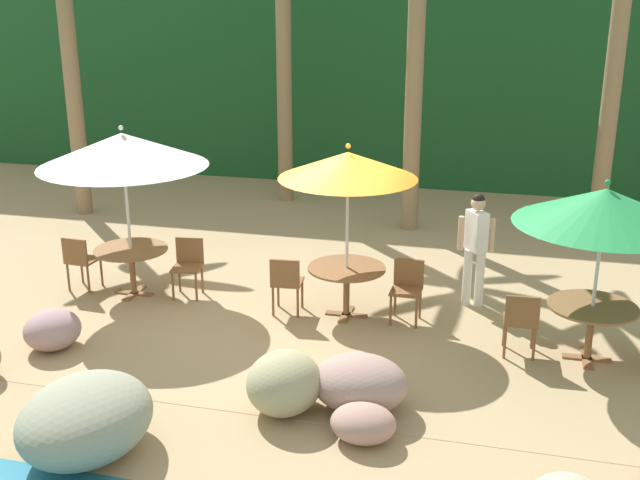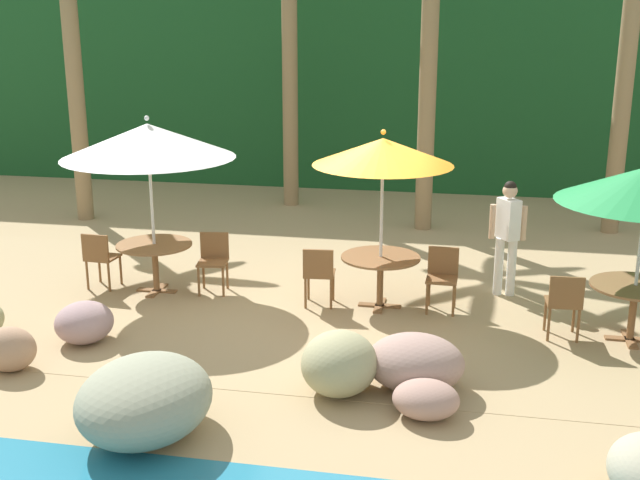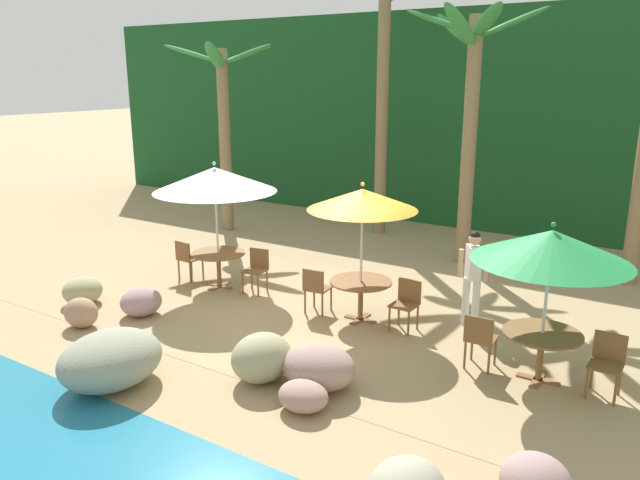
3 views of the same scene
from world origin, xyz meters
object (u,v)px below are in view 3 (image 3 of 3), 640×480
Objects in this scene: dining_table_white at (218,258)px; chair_green_seaward at (607,360)px; palm_tree_second at (383,49)px; chair_orange_inland at (316,287)px; umbrella_green at (551,246)px; dining_table_green at (542,341)px; chair_green_inland at (480,337)px; umbrella_orange at (362,200)px; chair_orange_seaward at (406,301)px; waiter_in_white at (473,271)px; chair_white_inland at (187,257)px; dining_table_orange at (361,288)px; umbrella_white at (215,179)px; palm_tree_third at (473,92)px; palm_tree_nearest at (224,109)px; chair_white_seaward at (257,267)px.

dining_table_white is 1.26× the size of chair_green_seaward.
chair_orange_inland is at bearing -73.34° from palm_tree_second.
dining_table_green is at bearing -90.00° from umbrella_green.
chair_green_inland is 9.35m from palm_tree_second.
umbrella_orange is 2.87× the size of chair_orange_inland.
dining_table_white is at bearing -178.88° from chair_orange_seaward.
chair_orange_seaward is 1.74m from chair_green_inland.
umbrella_orange is at bearing -154.18° from waiter_in_white.
chair_white_inland is 1.00× the size of chair_orange_seaward.
chair_orange_seaward is (0.85, 0.07, -0.10)m from dining_table_orange.
umbrella_white is 5.93m from palm_tree_third.
umbrella_white reaches higher than umbrella_green.
waiter_in_white reaches higher than dining_table_green.
umbrella_orange reaches higher than chair_orange_inland.
waiter_in_white reaches higher than chair_green_inland.
umbrella_orange reaches higher than waiter_in_white.
umbrella_white reaches higher than dining_table_white.
chair_orange_inland is at bearing 175.82° from chair_green_seaward.
waiter_in_white is (5.89, 0.88, 0.47)m from chair_white_inland.
dining_table_white is 5.12m from waiter_in_white.
chair_green_inland is 10.28m from palm_tree_nearest.
palm_tree_third is (-3.78, 4.91, 3.38)m from chair_green_seaward.
umbrella_white is at bearing -178.88° from chair_orange_seaward.
umbrella_orange is 1.89m from chair_orange_inland.
chair_white_inland is 5.98m from waiter_in_white.
umbrella_orange is 2.27× the size of dining_table_orange.
chair_white_seaward is 1.00× the size of chair_white_inland.
chair_white_inland is 0.17× the size of palm_tree_nearest.
chair_white_inland is 0.35× the size of umbrella_orange.
umbrella_orange is 1.07× the size of umbrella_green.
dining_table_green is at bearing -10.41° from dining_table_orange.
dining_table_orange is 7.92m from palm_tree_nearest.
dining_table_white is 0.22× the size of palm_tree_nearest.
palm_tree_nearest is at bearing 157.36° from chair_green_seaward.
chair_orange_seaward and chair_green_seaward have the same top height.
chair_white_inland is 8.28m from chair_green_seaward.
palm_tree_nearest reaches higher than dining_table_orange.
umbrella_green is at bearing -5.12° from umbrella_white.
umbrella_green is at bearing -24.76° from palm_tree_nearest.
chair_white_seaward is at bearing -123.85° from palm_tree_third.
waiter_in_white is at bearing -68.39° from palm_tree_third.
palm_tree_third is at bearing 50.38° from umbrella_white.
dining_table_green is at bearing -10.41° from umbrella_orange.
chair_orange_inland is 7.39m from palm_tree_nearest.
chair_green_seaward is (3.24, -0.60, 0.00)m from chair_orange_seaward.
chair_white_seaward is 0.79× the size of dining_table_orange.
dining_table_green is 0.86m from chair_green_seaward.
umbrella_white reaches higher than chair_white_inland.
palm_tree_second reaches higher than palm_tree_third.
chair_white_seaward is 0.17× the size of palm_tree_nearest.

